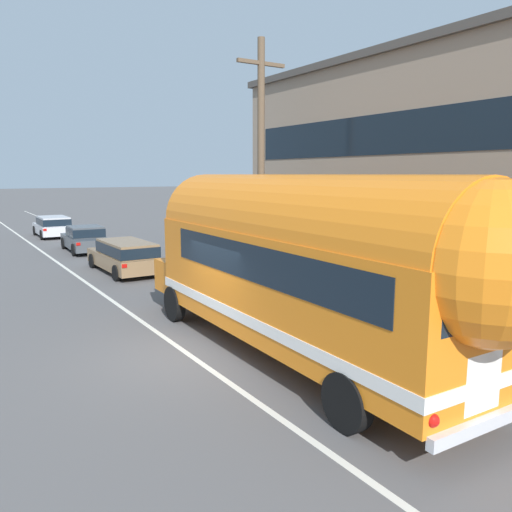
{
  "coord_description": "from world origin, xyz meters",
  "views": [
    {
      "loc": [
        -4.68,
        -10.25,
        4.13
      ],
      "look_at": [
        2.17,
        0.53,
        2.06
      ],
      "focal_mm": 35.46,
      "sensor_mm": 36.0,
      "label": 1
    }
  ],
  "objects_px": {
    "painted_bus": "(306,261)",
    "car_second": "(85,238)",
    "car_lead": "(125,254)",
    "car_third": "(53,225)",
    "utility_pole": "(261,165)"
  },
  "relations": [
    {
      "from": "car_lead",
      "to": "utility_pole",
      "type": "bearing_deg",
      "value": -65.9
    },
    {
      "from": "car_lead",
      "to": "car_second",
      "type": "bearing_deg",
      "value": 89.03
    },
    {
      "from": "utility_pole",
      "to": "painted_bus",
      "type": "height_order",
      "value": "utility_pole"
    },
    {
      "from": "car_second",
      "to": "car_third",
      "type": "height_order",
      "value": "same"
    },
    {
      "from": "utility_pole",
      "to": "car_second",
      "type": "relative_size",
      "value": 1.93
    },
    {
      "from": "car_lead",
      "to": "car_second",
      "type": "relative_size",
      "value": 1.09
    },
    {
      "from": "car_lead",
      "to": "painted_bus",
      "type": "bearing_deg",
      "value": -90.12
    },
    {
      "from": "painted_bus",
      "to": "car_third",
      "type": "bearing_deg",
      "value": 90.15
    },
    {
      "from": "utility_pole",
      "to": "car_lead",
      "type": "bearing_deg",
      "value": 114.1
    },
    {
      "from": "painted_bus",
      "to": "car_second",
      "type": "relative_size",
      "value": 2.69
    },
    {
      "from": "painted_bus",
      "to": "car_second",
      "type": "distance_m",
      "value": 19.47
    },
    {
      "from": "car_third",
      "to": "painted_bus",
      "type": "bearing_deg",
      "value": -89.85
    },
    {
      "from": "car_second",
      "to": "car_third",
      "type": "distance_m",
      "value": 7.58
    },
    {
      "from": "car_lead",
      "to": "car_third",
      "type": "relative_size",
      "value": 1.12
    },
    {
      "from": "car_second",
      "to": "car_lead",
      "type": "bearing_deg",
      "value": -90.97
    }
  ]
}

